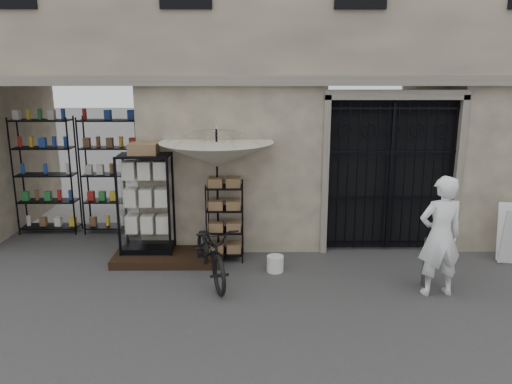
{
  "coord_description": "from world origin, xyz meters",
  "views": [
    {
      "loc": [
        -0.86,
        -7.1,
        3.43
      ],
      "look_at": [
        -0.8,
        1.4,
        1.35
      ],
      "focal_mm": 35.0,
      "sensor_mm": 36.0,
      "label": 1
    }
  ],
  "objects_px": {
    "white_bucket": "(275,264)",
    "bicycle": "(212,279)",
    "display_cabinet": "(146,208)",
    "market_umbrella": "(217,148)",
    "steel_bollard": "(427,262)",
    "shopkeeper": "(435,293)",
    "wire_rack": "(225,222)"
  },
  "relations": [
    {
      "from": "white_bucket",
      "to": "bicycle",
      "type": "bearing_deg",
      "value": -162.97
    },
    {
      "from": "display_cabinet",
      "to": "market_umbrella",
      "type": "xyz_separation_m",
      "value": [
        1.31,
        -0.02,
        1.13
      ]
    },
    {
      "from": "market_umbrella",
      "to": "white_bucket",
      "type": "bearing_deg",
      "value": -31.6
    },
    {
      "from": "display_cabinet",
      "to": "bicycle",
      "type": "height_order",
      "value": "display_cabinet"
    },
    {
      "from": "white_bucket",
      "to": "market_umbrella",
      "type": "bearing_deg",
      "value": 148.4
    },
    {
      "from": "steel_bollard",
      "to": "shopkeeper",
      "type": "bearing_deg",
      "value": -81.76
    },
    {
      "from": "white_bucket",
      "to": "display_cabinet",
      "type": "bearing_deg",
      "value": 164.33
    },
    {
      "from": "display_cabinet",
      "to": "steel_bollard",
      "type": "distance_m",
      "value": 4.98
    },
    {
      "from": "white_bucket",
      "to": "steel_bollard",
      "type": "xyz_separation_m",
      "value": [
        2.44,
        -0.6,
        0.26
      ]
    },
    {
      "from": "white_bucket",
      "to": "steel_bollard",
      "type": "distance_m",
      "value": 2.53
    },
    {
      "from": "wire_rack",
      "to": "shopkeeper",
      "type": "relative_size",
      "value": 0.77
    },
    {
      "from": "steel_bollard",
      "to": "shopkeeper",
      "type": "relative_size",
      "value": 0.42
    },
    {
      "from": "market_umbrella",
      "to": "steel_bollard",
      "type": "xyz_separation_m",
      "value": [
        3.47,
        -1.23,
        -1.69
      ]
    },
    {
      "from": "bicycle",
      "to": "shopkeeper",
      "type": "distance_m",
      "value": 3.62
    },
    {
      "from": "steel_bollard",
      "to": "shopkeeper",
      "type": "height_order",
      "value": "steel_bollard"
    },
    {
      "from": "display_cabinet",
      "to": "steel_bollard",
      "type": "bearing_deg",
      "value": 2.82
    },
    {
      "from": "display_cabinet",
      "to": "market_umbrella",
      "type": "bearing_deg",
      "value": 16.55
    },
    {
      "from": "display_cabinet",
      "to": "white_bucket",
      "type": "distance_m",
      "value": 2.57
    },
    {
      "from": "bicycle",
      "to": "market_umbrella",
      "type": "bearing_deg",
      "value": 68.98
    },
    {
      "from": "bicycle",
      "to": "display_cabinet",
      "type": "bearing_deg",
      "value": 124.02
    },
    {
      "from": "display_cabinet",
      "to": "white_bucket",
      "type": "height_order",
      "value": "display_cabinet"
    },
    {
      "from": "display_cabinet",
      "to": "bicycle",
      "type": "bearing_deg",
      "value": -20.78
    },
    {
      "from": "market_umbrella",
      "to": "white_bucket",
      "type": "distance_m",
      "value": 2.3
    },
    {
      "from": "white_bucket",
      "to": "shopkeeper",
      "type": "bearing_deg",
      "value": -20.14
    },
    {
      "from": "wire_rack",
      "to": "bicycle",
      "type": "bearing_deg",
      "value": -88.79
    },
    {
      "from": "white_bucket",
      "to": "shopkeeper",
      "type": "height_order",
      "value": "white_bucket"
    },
    {
      "from": "steel_bollard",
      "to": "shopkeeper",
      "type": "xyz_separation_m",
      "value": [
        0.05,
        -0.31,
        -0.4
      ]
    },
    {
      "from": "wire_rack",
      "to": "steel_bollard",
      "type": "distance_m",
      "value": 3.57
    },
    {
      "from": "steel_bollard",
      "to": "display_cabinet",
      "type": "bearing_deg",
      "value": 165.3
    },
    {
      "from": "wire_rack",
      "to": "bicycle",
      "type": "height_order",
      "value": "wire_rack"
    },
    {
      "from": "display_cabinet",
      "to": "bicycle",
      "type": "relative_size",
      "value": 1.03
    },
    {
      "from": "wire_rack",
      "to": "bicycle",
      "type": "relative_size",
      "value": 0.77
    }
  ]
}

